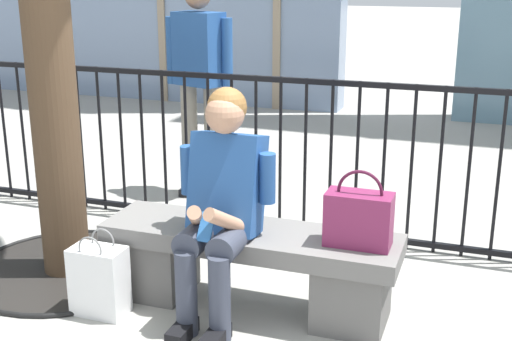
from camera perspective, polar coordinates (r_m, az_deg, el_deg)
ground_plane at (r=3.78m, az=-0.52°, el=-11.37°), size 60.00×60.00×0.00m
stone_bench at (r=3.66m, az=-0.53°, el=-7.62°), size 1.60×0.44×0.45m
seated_person_with_phone at (r=3.44m, az=-2.98°, el=-2.45°), size 0.52×0.66×1.21m
handbag_on_bench at (r=3.39m, az=8.68°, el=-3.99°), size 0.33×0.17×0.39m
shopping_bag at (r=3.72m, az=-13.12°, el=-9.02°), size 0.29×0.17×0.46m
bystander_at_railing at (r=5.34m, az=-4.80°, el=8.30°), size 0.55×0.33×1.71m
plaza_railing at (r=4.54m, az=4.17°, el=1.04°), size 9.51×0.04×1.10m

